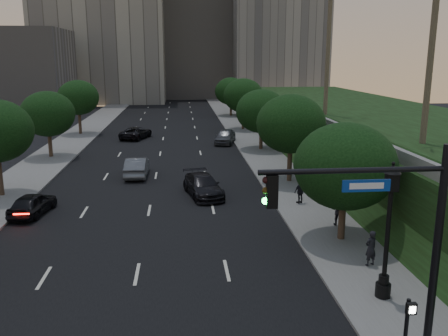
{
  "coord_description": "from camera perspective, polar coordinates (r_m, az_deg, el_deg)",
  "views": [
    {
      "loc": [
        2.06,
        -14.62,
        9.39
      ],
      "look_at": [
        4.34,
        9.96,
        3.6
      ],
      "focal_mm": 38.0,
      "sensor_mm": 36.0,
      "label": 1
    }
  ],
  "objects": [
    {
      "name": "pedestrian_signal",
      "position": [
        15.72,
        21.16,
        -17.61
      ],
      "size": [
        0.3,
        0.33,
        2.5
      ],
      "color": "black",
      "rests_on": "ground"
    },
    {
      "name": "sedan_near_left",
      "position": [
        31.13,
        -22.04,
        -4.02
      ],
      "size": [
        2.29,
        4.3,
        1.39
      ],
      "primitive_type": "imported",
      "rotation": [
        0.0,
        0.0,
        2.98
      ],
      "color": "black",
      "rests_on": "ground"
    },
    {
      "name": "sedan_mid_left",
      "position": [
        38.73,
        -10.42,
        0.13
      ],
      "size": [
        1.72,
        4.73,
        1.55
      ],
      "primitive_type": "imported",
      "rotation": [
        0.0,
        0.0,
        3.12
      ],
      "color": "#5A5D62",
      "rests_on": "ground"
    },
    {
      "name": "sedan_near_right",
      "position": [
        32.77,
        -2.53,
        -2.13
      ],
      "size": [
        3.04,
        5.36,
        1.46
      ],
      "primitive_type": "imported",
      "rotation": [
        0.0,
        0.0,
        0.21
      ],
      "color": "black",
      "rests_on": "ground"
    },
    {
      "name": "traffic_signal_mast",
      "position": [
        15.15,
        20.5,
        -9.86
      ],
      "size": [
        5.68,
        0.56,
        7.0
      ],
      "color": "black",
      "rests_on": "ground"
    },
    {
      "name": "sidewalk_right",
      "position": [
        46.31,
        5.0,
        1.54
      ],
      "size": [
        4.5,
        140.0,
        0.15
      ],
      "primitive_type": "cube",
      "color": "slate",
      "rests_on": "ground"
    },
    {
      "name": "tree_right_e",
      "position": [
        77.25,
        0.84,
        9.21
      ],
      "size": [
        5.2,
        5.2,
        6.24
      ],
      "color": "#38281C",
      "rests_on": "ground"
    },
    {
      "name": "parapet_wall",
      "position": [
        44.41,
        9.73,
        6.5
      ],
      "size": [
        0.35,
        90.0,
        0.7
      ],
      "primitive_type": "cube",
      "color": "slate",
      "rests_on": "embankment"
    },
    {
      "name": "tree_right_b",
      "position": [
        35.92,
        8.05,
        5.27
      ],
      "size": [
        5.2,
        5.2,
        6.74
      ],
      "color": "#38281C",
      "rests_on": "ground"
    },
    {
      "name": "tree_left_d",
      "position": [
        61.07,
        -17.14,
        8.1
      ],
      "size": [
        5.0,
        5.0,
        6.71
      ],
      "color": "#38281C",
      "rests_on": "ground"
    },
    {
      "name": "pedestrian_a",
      "position": [
        22.68,
        17.24,
        -9.19
      ],
      "size": [
        0.7,
        0.58,
        1.66
      ],
      "primitive_type": "imported",
      "rotation": [
        0.0,
        0.0,
        3.5
      ],
      "color": "black",
      "rests_on": "sidewalk_right"
    },
    {
      "name": "street_lamp",
      "position": [
        19.44,
        19.05,
        -7.89
      ],
      "size": [
        0.64,
        0.64,
        5.62
      ],
      "color": "black",
      "rests_on": "ground"
    },
    {
      "name": "office_block_filler",
      "position": [
        89.18,
        -24.07,
        10.54
      ],
      "size": [
        18.0,
        16.0,
        14.0
      ],
      "primitive_type": "cube",
      "color": "gray",
      "rests_on": "ground"
    },
    {
      "name": "office_block_right",
      "position": [
        113.1,
        6.18,
        17.49
      ],
      "size": [
        20.0,
        22.0,
        36.0
      ],
      "primitive_type": "cube",
      "color": "gray",
      "rests_on": "ground"
    },
    {
      "name": "tree_right_c",
      "position": [
        48.62,
        4.52,
        6.82
      ],
      "size": [
        5.2,
        5.2,
        6.24
      ],
      "color": "#38281C",
      "rests_on": "ground"
    },
    {
      "name": "road_surface",
      "position": [
        45.64,
        -7.78,
        1.22
      ],
      "size": [
        16.0,
        140.0,
        0.02
      ],
      "primitive_type": "cube",
      "color": "black",
      "rests_on": "ground"
    },
    {
      "name": "tree_left_c",
      "position": [
        47.54,
        -20.46,
        6.11
      ],
      "size": [
        5.0,
        5.0,
        6.34
      ],
      "color": "#38281C",
      "rests_on": "ground"
    },
    {
      "name": "tree_right_a",
      "position": [
        24.66,
        14.36,
        0.21
      ],
      "size": [
        5.2,
        5.2,
        6.24
      ],
      "color": "#38281C",
      "rests_on": "ground"
    },
    {
      "name": "embankment",
      "position": [
        47.63,
        19.56,
        3.51
      ],
      "size": [
        18.0,
        90.0,
        4.0
      ],
      "primitive_type": "cube",
      "color": "black",
      "rests_on": "ground"
    },
    {
      "name": "pedestrian_b",
      "position": [
        27.44,
        13.6,
        -4.91
      ],
      "size": [
        1.08,
        1.0,
        1.78
      ],
      "primitive_type": "imported",
      "rotation": [
        0.0,
        0.0,
        2.65
      ],
      "color": "black",
      "rests_on": "sidewalk_right"
    },
    {
      "name": "office_block_left",
      "position": [
        108.02,
        -14.44,
        16.31
      ],
      "size": [
        26.0,
        20.0,
        32.0
      ],
      "primitive_type": "cube",
      "color": "gray",
      "rests_on": "ground"
    },
    {
      "name": "tree_right_d",
      "position": [
        62.36,
        2.33,
        8.71
      ],
      "size": [
        5.2,
        5.2,
        6.74
      ],
      "color": "#38281C",
      "rests_on": "ground"
    },
    {
      "name": "sidewalk_left",
      "position": [
        47.21,
        -20.3,
        0.99
      ],
      "size": [
        4.5,
        140.0,
        0.15
      ],
      "primitive_type": "cube",
      "color": "slate",
      "rests_on": "ground"
    },
    {
      "name": "sedan_far_right",
      "position": [
        52.72,
        0.15,
        3.83
      ],
      "size": [
        3.04,
        5.06,
        1.61
      ],
      "primitive_type": "imported",
      "rotation": [
        0.0,
        0.0,
        -0.26
      ],
      "color": "#4D4F55",
      "rests_on": "ground"
    },
    {
      "name": "sedan_far_left",
      "position": [
        56.83,
        -10.54,
        4.19
      ],
      "size": [
        3.93,
        5.63,
        1.43
      ],
      "primitive_type": "imported",
      "rotation": [
        0.0,
        0.0,
        2.81
      ],
      "color": "black",
      "rests_on": "ground"
    },
    {
      "name": "pedestrian_c",
      "position": [
        30.99,
        9.17,
        -2.77
      ],
      "size": [
        1.01,
        0.77,
        1.6
      ],
      "primitive_type": "imported",
      "rotation": [
        0.0,
        0.0,
        3.61
      ],
      "color": "black",
      "rests_on": "sidewalk_right"
    },
    {
      "name": "office_block_mid",
      "position": [
        116.74,
        -3.49,
        14.95
      ],
      "size": [
        22.0,
        18.0,
        26.0
      ],
      "primitive_type": "cube",
      "color": "gray",
      "rests_on": "ground"
    }
  ]
}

